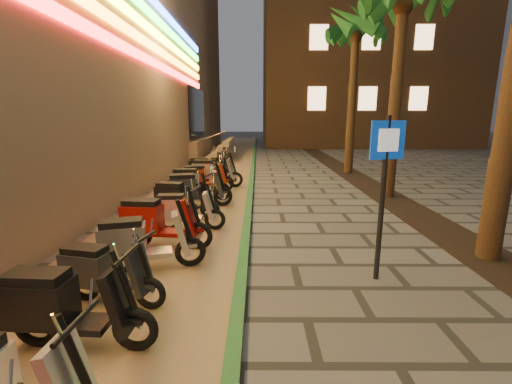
{
  "coord_description": "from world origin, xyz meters",
  "views": [
    {
      "loc": [
        -0.64,
        -3.92,
        2.53
      ],
      "look_at": [
        -0.67,
        2.18,
        1.2
      ],
      "focal_mm": 24.0,
      "sensor_mm": 36.0,
      "label": 1
    }
  ],
  "objects_px": {
    "scooter_11": "(202,177)",
    "scooter_13": "(206,168)",
    "scooter_4": "(102,272)",
    "scooter_7": "(182,210)",
    "scooter_9": "(193,189)",
    "scooter_12": "(211,172)",
    "scooter_3": "(62,306)",
    "scooter_5": "(140,242)",
    "pedestrian_sign": "(384,177)",
    "scooter_6": "(156,221)",
    "scooter_10": "(194,182)",
    "scooter_8": "(180,198)"
  },
  "relations": [
    {
      "from": "scooter_10",
      "to": "scooter_13",
      "type": "bearing_deg",
      "value": 94.89
    },
    {
      "from": "scooter_7",
      "to": "scooter_11",
      "type": "bearing_deg",
      "value": 89.9
    },
    {
      "from": "scooter_8",
      "to": "scooter_13",
      "type": "xyz_separation_m",
      "value": [
        -0.08,
        5.06,
        0.03
      ]
    },
    {
      "from": "scooter_7",
      "to": "scooter_10",
      "type": "bearing_deg",
      "value": 92.38
    },
    {
      "from": "scooter_9",
      "to": "scooter_10",
      "type": "height_order",
      "value": "scooter_9"
    },
    {
      "from": "scooter_11",
      "to": "scooter_13",
      "type": "height_order",
      "value": "scooter_13"
    },
    {
      "from": "pedestrian_sign",
      "to": "scooter_5",
      "type": "distance_m",
      "value": 4.02
    },
    {
      "from": "pedestrian_sign",
      "to": "scooter_11",
      "type": "xyz_separation_m",
      "value": [
        -3.8,
        6.42,
        -1.13
      ]
    },
    {
      "from": "scooter_4",
      "to": "scooter_9",
      "type": "relative_size",
      "value": 0.83
    },
    {
      "from": "scooter_6",
      "to": "scooter_4",
      "type": "bearing_deg",
      "value": -87.67
    },
    {
      "from": "scooter_8",
      "to": "scooter_12",
      "type": "xyz_separation_m",
      "value": [
        0.27,
        4.01,
        0.05
      ]
    },
    {
      "from": "scooter_12",
      "to": "scooter_3",
      "type": "bearing_deg",
      "value": -90.4
    },
    {
      "from": "scooter_8",
      "to": "scooter_9",
      "type": "bearing_deg",
      "value": 92.78
    },
    {
      "from": "scooter_9",
      "to": "scooter_11",
      "type": "height_order",
      "value": "scooter_9"
    },
    {
      "from": "scooter_3",
      "to": "scooter_9",
      "type": "xyz_separation_m",
      "value": [
        0.29,
        6.06,
        0.05
      ]
    },
    {
      "from": "pedestrian_sign",
      "to": "scooter_3",
      "type": "distance_m",
      "value": 4.53
    },
    {
      "from": "pedestrian_sign",
      "to": "scooter_3",
      "type": "xyz_separation_m",
      "value": [
        -4.04,
        -1.7,
        -1.15
      ]
    },
    {
      "from": "scooter_4",
      "to": "scooter_6",
      "type": "xyz_separation_m",
      "value": [
        0.14,
        2.08,
        0.09
      ]
    },
    {
      "from": "scooter_4",
      "to": "scooter_5",
      "type": "relative_size",
      "value": 0.88
    },
    {
      "from": "scooter_10",
      "to": "scooter_3",
      "type": "bearing_deg",
      "value": -88.19
    },
    {
      "from": "scooter_13",
      "to": "scooter_8",
      "type": "bearing_deg",
      "value": -86.89
    },
    {
      "from": "scooter_5",
      "to": "scooter_6",
      "type": "relative_size",
      "value": 0.95
    },
    {
      "from": "scooter_8",
      "to": "scooter_13",
      "type": "relative_size",
      "value": 0.96
    },
    {
      "from": "scooter_5",
      "to": "scooter_8",
      "type": "relative_size",
      "value": 1.01
    },
    {
      "from": "scooter_3",
      "to": "scooter_11",
      "type": "bearing_deg",
      "value": 91.38
    },
    {
      "from": "scooter_3",
      "to": "scooter_5",
      "type": "height_order",
      "value": "scooter_5"
    },
    {
      "from": "scooter_9",
      "to": "scooter_12",
      "type": "relative_size",
      "value": 0.98
    },
    {
      "from": "pedestrian_sign",
      "to": "scooter_9",
      "type": "bearing_deg",
      "value": 115.5
    },
    {
      "from": "scooter_4",
      "to": "scooter_12",
      "type": "height_order",
      "value": "scooter_12"
    },
    {
      "from": "scooter_11",
      "to": "scooter_13",
      "type": "relative_size",
      "value": 0.98
    },
    {
      "from": "pedestrian_sign",
      "to": "scooter_9",
      "type": "distance_m",
      "value": 5.85
    },
    {
      "from": "scooter_8",
      "to": "scooter_12",
      "type": "height_order",
      "value": "scooter_12"
    },
    {
      "from": "scooter_5",
      "to": "scooter_4",
      "type": "bearing_deg",
      "value": -116.61
    },
    {
      "from": "scooter_6",
      "to": "scooter_10",
      "type": "relative_size",
      "value": 0.99
    },
    {
      "from": "pedestrian_sign",
      "to": "scooter_8",
      "type": "xyz_separation_m",
      "value": [
        -3.9,
        3.4,
        -1.15
      ]
    },
    {
      "from": "scooter_12",
      "to": "scooter_10",
      "type": "bearing_deg",
      "value": -94.9
    },
    {
      "from": "scooter_7",
      "to": "scooter_4",
      "type": "bearing_deg",
      "value": -100.12
    },
    {
      "from": "scooter_9",
      "to": "scooter_12",
      "type": "bearing_deg",
      "value": 71.2
    },
    {
      "from": "scooter_4",
      "to": "scooter_12",
      "type": "distance_m",
      "value": 8.17
    },
    {
      "from": "scooter_3",
      "to": "scooter_8",
      "type": "relative_size",
      "value": 0.99
    },
    {
      "from": "scooter_7",
      "to": "scooter_10",
      "type": "distance_m",
      "value": 2.97
    },
    {
      "from": "scooter_4",
      "to": "scooter_7",
      "type": "relative_size",
      "value": 0.97
    },
    {
      "from": "scooter_3",
      "to": "scooter_10",
      "type": "height_order",
      "value": "scooter_10"
    },
    {
      "from": "scooter_11",
      "to": "scooter_12",
      "type": "xyz_separation_m",
      "value": [
        0.17,
        1.0,
        0.03
      ]
    },
    {
      "from": "scooter_4",
      "to": "scooter_13",
      "type": "bearing_deg",
      "value": 102.03
    },
    {
      "from": "pedestrian_sign",
      "to": "scooter_8",
      "type": "bearing_deg",
      "value": 123.7
    },
    {
      "from": "pedestrian_sign",
      "to": "scooter_5",
      "type": "xyz_separation_m",
      "value": [
        -3.85,
        0.24,
        -1.14
      ]
    },
    {
      "from": "scooter_13",
      "to": "scooter_3",
      "type": "bearing_deg",
      "value": -88.16
    },
    {
      "from": "scooter_13",
      "to": "scooter_9",
      "type": "bearing_deg",
      "value": -84.61
    },
    {
      "from": "scooter_3",
      "to": "scooter_11",
      "type": "distance_m",
      "value": 8.12
    }
  ]
}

